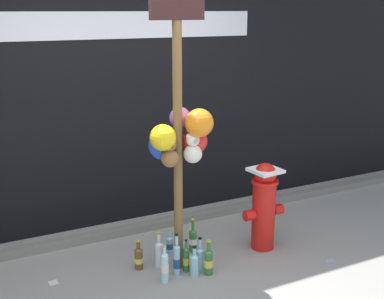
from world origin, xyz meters
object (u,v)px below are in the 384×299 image
(bottle_4, at_px, (209,261))
(bottle_6, at_px, (193,240))
(bottle_3, at_px, (177,259))
(bottle_11, at_px, (200,258))
(fire_hydrant, at_px, (264,204))
(bottle_8, at_px, (181,251))
(bottle_7, at_px, (170,245))
(bottle_5, at_px, (186,259))
(bottle_0, at_px, (139,257))
(bottle_9, at_px, (165,267))
(bottle_10, at_px, (194,264))
(memorial_post, at_px, (180,120))
(bottle_1, at_px, (159,252))
(bottle_2, at_px, (179,242))

(bottle_4, bearing_deg, bottle_6, 82.07)
(bottle_3, xyz_separation_m, bottle_11, (0.22, -0.03, -0.03))
(bottle_4, relative_size, bottle_11, 1.03)
(fire_hydrant, bearing_deg, bottle_8, 175.39)
(bottle_3, xyz_separation_m, bottle_7, (0.08, 0.34, -0.04))
(bottle_5, bearing_deg, bottle_0, 147.99)
(fire_hydrant, height_order, bottle_7, fire_hydrant)
(bottle_4, bearing_deg, bottle_5, 139.56)
(bottle_9, xyz_separation_m, bottle_11, (0.36, 0.05, -0.02))
(bottle_5, distance_m, bottle_7, 0.33)
(bottle_0, distance_m, bottle_10, 0.52)
(bottle_4, bearing_deg, memorial_post, 127.57)
(bottle_3, bearing_deg, bottle_8, 53.39)
(bottle_4, height_order, bottle_10, bottle_4)
(bottle_7, bearing_deg, bottle_4, -69.01)
(bottle_6, xyz_separation_m, bottle_7, (-0.24, 0.02, -0.02))
(bottle_0, xyz_separation_m, bottle_10, (0.40, -0.34, 0.00))
(bottle_0, relative_size, bottle_1, 0.85)
(bottle_7, distance_m, bottle_8, 0.18)
(bottle_3, bearing_deg, bottle_0, 138.14)
(bottle_1, height_order, bottle_9, bottle_9)
(bottle_2, xyz_separation_m, bottle_7, (-0.11, -0.01, -0.01))
(bottle_3, relative_size, bottle_6, 1.12)
(bottle_8, bearing_deg, fire_hydrant, -4.61)
(memorial_post, bearing_deg, bottle_1, 147.83)
(memorial_post, distance_m, bottle_9, 1.27)
(bottle_0, xyz_separation_m, bottle_3, (0.27, -0.24, 0.04))
(bottle_3, height_order, bottle_5, bottle_3)
(bottle_1, bearing_deg, bottle_3, -67.91)
(bottle_2, bearing_deg, fire_hydrant, -17.92)
(bottle_1, bearing_deg, bottle_9, -103.06)
(fire_hydrant, height_order, bottle_0, fire_hydrant)
(memorial_post, distance_m, bottle_8, 1.26)
(memorial_post, bearing_deg, bottle_3, -129.70)
(bottle_7, height_order, bottle_8, bottle_8)
(bottle_5, distance_m, bottle_10, 0.11)
(memorial_post, bearing_deg, bottle_6, 42.68)
(fire_hydrant, distance_m, bottle_7, 0.99)
(fire_hydrant, height_order, bottle_11, fire_hydrant)
(bottle_3, distance_m, bottle_5, 0.10)
(bottle_7, height_order, bottle_9, bottle_9)
(bottle_1, height_order, bottle_5, bottle_1)
(memorial_post, distance_m, bottle_11, 1.27)
(fire_hydrant, xyz_separation_m, bottle_10, (-0.85, -0.19, -0.34))
(memorial_post, xyz_separation_m, bottle_9, (-0.23, -0.17, -1.23))
(bottle_5, bearing_deg, bottle_9, -160.67)
(fire_hydrant, relative_size, bottle_5, 2.82)
(bottle_0, bearing_deg, bottle_8, -11.28)
(bottle_6, distance_m, bottle_9, 0.60)
(bottle_10, bearing_deg, memorial_post, 102.79)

